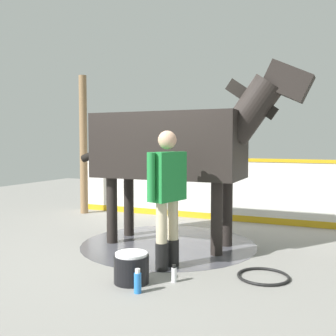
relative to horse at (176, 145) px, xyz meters
name	(u,v)px	position (x,y,z in m)	size (l,w,h in m)	color
ground_plane	(147,248)	(0.32, -0.32, -1.47)	(16.00, 16.00, 0.02)	gray
wet_patch	(169,244)	(0.00, -0.12, -1.46)	(2.57, 2.57, 0.00)	#4C4C54
barrier_wall	(211,191)	(-2.06, -0.19, -0.91)	(0.27, 5.91, 1.19)	white
roof_post_far	(83,145)	(-1.53, -2.81, -0.03)	(0.16, 0.16, 2.87)	olive
horse	(176,145)	(0.00, 0.00, 0.00)	(1.00, 3.50, 2.55)	black
handler	(167,190)	(1.02, 0.34, -0.52)	(0.65, 0.33, 1.64)	black
wash_bucket	(131,268)	(1.62, 0.20, -1.30)	(0.38, 0.38, 0.32)	black
bottle_shampoo	(174,274)	(1.42, 0.61, -1.37)	(0.06, 0.06, 0.19)	white
bottle_spray	(138,282)	(1.85, 0.41, -1.35)	(0.07, 0.07, 0.25)	blue
hose_coil	(263,276)	(0.87, 1.45, -1.44)	(0.58, 0.58, 0.03)	black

